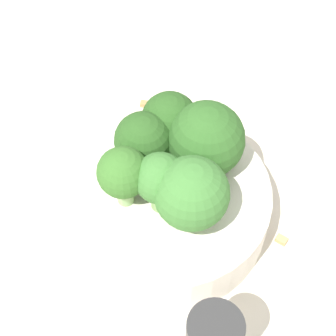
# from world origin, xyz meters

# --- Properties ---
(ground_plane) EXTENTS (3.00, 3.00, 0.00)m
(ground_plane) POSITION_xyz_m (0.00, 0.00, 0.00)
(ground_plane) COLOR beige
(bowl) EXTENTS (0.15, 0.15, 0.04)m
(bowl) POSITION_xyz_m (0.00, 0.00, 0.02)
(bowl) COLOR silver
(bowl) RESTS_ON ground_plane
(broccoli_floret_0) EXTENTS (0.04, 0.04, 0.05)m
(broccoli_floret_0) POSITION_xyz_m (0.01, 0.01, 0.07)
(broccoli_floret_0) COLOR #7A9E5B
(broccoli_floret_0) RESTS_ON bowl
(broccoli_floret_1) EXTENTS (0.04, 0.04, 0.05)m
(broccoli_floret_1) POSITION_xyz_m (0.03, -0.01, 0.08)
(broccoli_floret_1) COLOR #8EB770
(broccoli_floret_1) RESTS_ON bowl
(broccoli_floret_2) EXTENTS (0.04, 0.04, 0.05)m
(broccoli_floret_2) POSITION_xyz_m (-0.00, -0.03, 0.07)
(broccoli_floret_2) COLOR #8EB770
(broccoli_floret_2) RESTS_ON bowl
(broccoli_floret_3) EXTENTS (0.05, 0.05, 0.06)m
(broccoli_floret_3) POSITION_xyz_m (-0.00, 0.03, 0.07)
(broccoli_floret_3) COLOR #8EB770
(broccoli_floret_3) RESTS_ON bowl
(broccoli_floret_4) EXTENTS (0.06, 0.06, 0.06)m
(broccoli_floret_4) POSITION_xyz_m (-0.04, -0.01, 0.07)
(broccoli_floret_4) COLOR #84AD66
(broccoli_floret_4) RESTS_ON bowl
(broccoli_floret_5) EXTENTS (0.04, 0.04, 0.05)m
(broccoli_floret_5) POSITION_xyz_m (-0.03, -0.04, 0.07)
(broccoli_floret_5) COLOR #84AD66
(broccoli_floret_5) RESTS_ON bowl
(almond_crumb_0) EXTENTS (0.01, 0.01, 0.01)m
(almond_crumb_0) POSITION_xyz_m (-0.06, 0.07, 0.00)
(almond_crumb_0) COLOR tan
(almond_crumb_0) RESTS_ON ground_plane
(almond_crumb_1) EXTENTS (0.01, 0.01, 0.01)m
(almond_crumb_1) POSITION_xyz_m (-0.10, -0.07, 0.00)
(almond_crumb_1) COLOR olive
(almond_crumb_1) RESTS_ON ground_plane
(almond_crumb_2) EXTENTS (0.01, 0.01, 0.01)m
(almond_crumb_2) POSITION_xyz_m (-0.05, -0.11, 0.00)
(almond_crumb_2) COLOR #AD7F4C
(almond_crumb_2) RESTS_ON ground_plane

